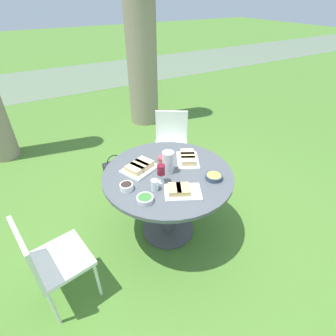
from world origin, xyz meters
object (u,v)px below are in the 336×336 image
Objects in this scene: dining_table at (168,184)px; wine_glass at (161,170)px; water_pitcher at (168,162)px; chair_near_right at (48,259)px; chair_near_left at (171,139)px; handbag at (115,170)px.

dining_table is 6.81× the size of wine_glass.
wine_glass is (-0.14, -0.11, 0.02)m from water_pitcher.
dining_table is 1.21m from chair_near_right.
wine_glass is (-0.12, -0.09, 0.26)m from dining_table.
chair_near_left and chair_near_right have the same top height.
dining_table is at bearing 35.76° from wine_glass.
wine_glass reaches higher than dining_table.
dining_table is at bearing 9.82° from chair_near_right.
chair_near_left is at bearing 57.47° from water_pitcher.
dining_table is 5.80× the size of water_pitcher.
water_pitcher reaches higher than handbag.
handbag is (-0.02, 1.33, -0.78)m from wine_glass.
water_pitcher is at bearing 38.90° from wine_glass.
chair_near_right is 4.83× the size of wine_glass.
dining_table is 1.41× the size of chair_near_right.
chair_near_right is (-1.19, -0.21, -0.13)m from dining_table.
chair_near_left is 1.00× the size of chair_near_right.
chair_near_right is 4.11× the size of water_pitcher.
chair_near_left is at bearing 33.28° from chair_near_right.
dining_table is at bearing -122.58° from chair_near_left.
chair_near_left is 1.37m from wine_glass.
chair_near_right is at bearing -170.18° from dining_table.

